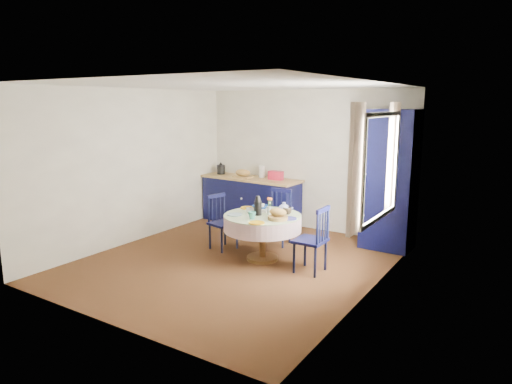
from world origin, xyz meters
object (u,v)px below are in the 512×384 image
pantry_cabinet (390,180)px  chair_left (222,222)px  kitchen_counter (251,200)px  chair_right (313,239)px  dining_table (263,223)px  mug_c (287,211)px  mug_b (252,215)px  mug_a (250,211)px  cobalt_bowl (260,207)px  chair_far (278,217)px  mug_d (262,206)px

pantry_cabinet → chair_left: 2.70m
kitchen_counter → chair_right: (2.12, -1.72, 0.01)m
pantry_cabinet → chair_right: size_ratio=2.37×
dining_table → mug_c: (0.27, 0.23, 0.17)m
chair_left → chair_right: bearing=-82.5°
mug_b → mug_c: mug_b is taller
chair_left → mug_a: 0.71m
cobalt_bowl → chair_far: bearing=87.3°
chair_left → mug_a: bearing=-90.6°
kitchen_counter → mug_c: 2.14m
chair_left → dining_table: bearing=-84.2°
mug_a → cobalt_bowl: 0.35m
dining_table → mug_a: 0.27m
kitchen_counter → chair_far: bearing=-35.1°
kitchen_counter → mug_a: bearing=-54.4°
kitchen_counter → mug_b: 2.35m
chair_far → chair_right: size_ratio=0.97×
dining_table → mug_c: bearing=40.2°
chair_right → mug_c: size_ratio=7.09×
dining_table → mug_b: (-0.01, -0.28, 0.17)m
chair_right → mug_c: (-0.56, 0.29, 0.26)m
chair_left → chair_far: size_ratio=0.96×
chair_left → mug_c: bearing=-70.5°
dining_table → chair_far: 0.84m
kitchen_counter → mug_c: (1.57, -1.43, 0.27)m
pantry_cabinet → dining_table: pantry_cabinet is taller
cobalt_bowl → kitchen_counter: bearing=128.1°
mug_b → mug_c: 0.58m
dining_table → mug_c: size_ratio=8.70×
kitchen_counter → mug_a: size_ratio=17.63×
dining_table → cobalt_bowl: dining_table is taller
mug_a → cobalt_bowl: (-0.03, 0.35, -0.02)m
pantry_cabinet → mug_b: 2.31m
mug_a → mug_d: mug_a is taller
chair_far → chair_right: 1.36m
mug_d → chair_left: bearing=-163.2°
kitchen_counter → mug_d: size_ratio=22.75×
chair_left → mug_b: (0.83, -0.40, 0.29)m
pantry_cabinet → chair_far: bearing=-153.0°
chair_far → mug_c: size_ratio=6.91×
kitchen_counter → chair_left: size_ratio=2.34×
chair_right → mug_b: 0.90m
chair_right → mug_d: (-1.04, 0.37, 0.25)m
cobalt_bowl → mug_b: bearing=-68.8°
chair_far → mug_d: (-0.00, -0.51, 0.27)m
kitchen_counter → mug_c: size_ratio=15.56×
mug_b → kitchen_counter: bearing=123.6°
mug_c → mug_d: bearing=171.1°
chair_left → chair_right: chair_right is taller
pantry_cabinet → mug_b: size_ratio=19.41×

